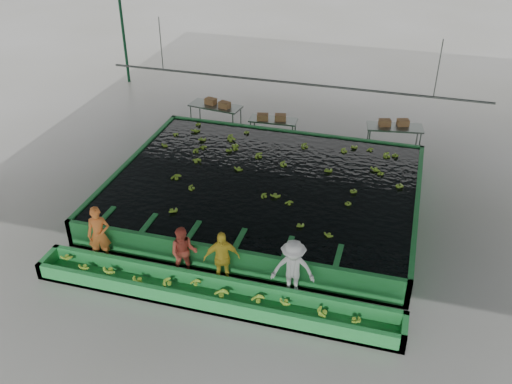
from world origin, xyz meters
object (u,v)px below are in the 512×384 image
(worker_d, at_px, (293,270))
(packing_table_left, at_px, (216,116))
(box_stack_mid, at_px, (271,120))
(packing_table_right, at_px, (393,138))
(worker_a, at_px, (99,235))
(box_stack_right, at_px, (394,126))
(packing_table_mid, at_px, (273,129))
(sorting_trough, at_px, (213,294))
(flotation_tank, at_px, (264,191))
(worker_b, at_px, (184,253))
(worker_c, at_px, (222,258))
(box_stack_left, at_px, (218,106))

(worker_d, bearing_deg, packing_table_left, 110.21)
(box_stack_mid, bearing_deg, packing_table_right, 6.15)
(packing_table_left, xyz_separation_m, box_stack_mid, (2.58, -0.53, 0.37))
(worker_a, relative_size, box_stack_right, 1.53)
(packing_table_left, relative_size, packing_table_mid, 1.15)
(sorting_trough, relative_size, worker_d, 5.61)
(flotation_tank, height_order, packing_table_left, packing_table_left)
(sorting_trough, distance_m, box_stack_right, 11.11)
(flotation_tank, xyz_separation_m, box_stack_right, (3.77, 5.33, 0.53))
(flotation_tank, relative_size, packing_table_left, 4.55)
(packing_table_left, relative_size, box_stack_right, 1.90)
(flotation_tank, bearing_deg, packing_table_left, 124.29)
(worker_d, height_order, packing_table_mid, worker_d)
(box_stack_mid, distance_m, box_stack_right, 4.82)
(worker_b, xyz_separation_m, packing_table_mid, (0.15, 9.11, -0.36))
(worker_c, height_order, packing_table_left, worker_c)
(box_stack_mid, relative_size, box_stack_right, 1.01)
(worker_a, height_order, box_stack_left, worker_a)
(worker_c, xyz_separation_m, packing_table_left, (-3.57, 9.56, -0.34))
(worker_c, bearing_deg, worker_a, 156.14)
(box_stack_mid, bearing_deg, worker_a, -106.58)
(worker_c, xyz_separation_m, packing_table_mid, (-0.95, 9.11, -0.40))
(worker_b, xyz_separation_m, box_stack_right, (4.88, 9.63, 0.18))
(worker_b, bearing_deg, sorting_trough, -52.13)
(worker_b, bearing_deg, packing_table_mid, 72.68)
(sorting_trough, height_order, packing_table_mid, packing_table_mid)
(worker_b, bearing_deg, packing_table_right, 46.26)
(box_stack_mid, bearing_deg, flotation_tank, -77.99)
(sorting_trough, relative_size, worker_a, 5.64)
(worker_c, height_order, box_stack_mid, worker_c)
(packing_table_right, bearing_deg, worker_a, -128.25)
(packing_table_mid, bearing_deg, packing_table_right, 5.22)
(sorting_trough, distance_m, packing_table_right, 11.04)
(packing_table_mid, height_order, box_stack_right, box_stack_right)
(worker_b, relative_size, packing_table_mid, 0.83)
(packing_table_mid, bearing_deg, flotation_tank, -78.76)
(sorting_trough, height_order, worker_c, worker_c)
(sorting_trough, bearing_deg, box_stack_right, 70.12)
(worker_c, height_order, box_stack_right, worker_c)
(worker_a, xyz_separation_m, box_stack_mid, (2.69, 9.03, -0.01))
(sorting_trough, height_order, box_stack_left, box_stack_left)
(packing_table_left, relative_size, box_stack_left, 1.88)
(flotation_tank, bearing_deg, box_stack_mid, 102.01)
(packing_table_mid, distance_m, packing_table_right, 4.81)
(box_stack_mid, bearing_deg, box_stack_right, 7.16)
(worker_a, bearing_deg, packing_table_left, 67.08)
(worker_a, xyz_separation_m, packing_table_right, (7.53, 9.55, -0.40))
(worker_c, bearing_deg, flotation_tank, 66.00)
(worker_b, xyz_separation_m, worker_c, (1.10, 0.00, 0.05))
(worker_a, height_order, box_stack_mid, worker_a)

